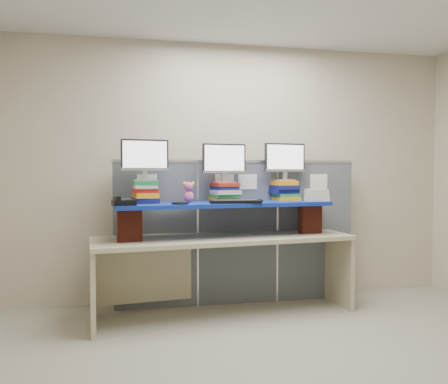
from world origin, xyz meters
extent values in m
cube|color=beige|center=(0.00, 0.00, 1.40)|extent=(5.00, 4.00, 2.80)
cube|color=#AAA694|center=(0.00, 0.00, 0.00)|extent=(5.00, 4.00, 0.01)
cube|color=#4F545D|center=(-0.87, 1.78, 0.75)|extent=(0.85, 0.05, 1.50)
cube|color=#4F545D|center=(0.00, 1.78, 0.75)|extent=(0.85, 0.05, 1.50)
cube|color=#4F545D|center=(0.87, 1.78, 0.75)|extent=(0.85, 0.05, 1.50)
cube|color=silver|center=(0.00, 1.78, 1.51)|extent=(2.60, 0.06, 0.03)
cube|color=white|center=(-0.95, 1.75, 1.30)|extent=(0.20, 0.00, 0.16)
cube|color=white|center=(-0.15, 1.75, 1.30)|extent=(0.20, 0.00, 0.16)
cube|color=white|center=(0.10, 1.75, 1.30)|extent=(0.20, 0.00, 0.16)
cube|color=white|center=(0.90, 1.75, 1.30)|extent=(0.20, 0.00, 0.16)
cube|color=#C4B996|center=(-0.21, 1.46, 0.75)|extent=(2.60, 1.02, 0.04)
cube|color=#C4B996|center=(-1.45, 1.32, 0.36)|extent=(0.12, 0.69, 0.73)
cube|color=#C4B996|center=(1.02, 1.60, 0.36)|extent=(0.12, 0.69, 0.73)
cube|color=maroon|center=(-1.12, 1.31, 0.92)|extent=(0.23, 0.14, 0.30)
cube|color=maroon|center=(0.70, 1.51, 0.92)|extent=(0.23, 0.14, 0.30)
cube|color=#0C3F98|center=(-0.21, 1.46, 1.09)|extent=(2.15, 0.76, 0.04)
cube|color=#131756|center=(-0.97, 1.49, 1.13)|extent=(0.26, 0.29, 0.05)
cube|color=#FD9D17|center=(-0.97, 1.48, 1.18)|extent=(0.25, 0.30, 0.05)
cube|color=red|center=(-0.97, 1.50, 1.22)|extent=(0.25, 0.28, 0.04)
cube|color=beige|center=(-0.97, 1.49, 1.26)|extent=(0.23, 0.29, 0.03)
cube|color=#248840|center=(-0.97, 1.50, 1.30)|extent=(0.25, 0.30, 0.04)
cube|color=#FD9D17|center=(-0.20, 1.59, 1.13)|extent=(0.27, 0.30, 0.04)
cube|color=#248840|center=(-0.19, 1.58, 1.16)|extent=(0.27, 0.29, 0.03)
cube|color=beige|center=(-0.18, 1.57, 1.20)|extent=(0.29, 0.32, 0.04)
cube|color=#131756|center=(-0.18, 1.58, 1.24)|extent=(0.26, 0.30, 0.04)
cube|color=red|center=(-0.18, 1.59, 1.28)|extent=(0.27, 0.32, 0.04)
cube|color=#FD9D17|center=(0.49, 1.65, 1.12)|extent=(0.25, 0.31, 0.03)
cube|color=#248840|center=(0.48, 1.67, 1.16)|extent=(0.25, 0.31, 0.04)
cube|color=#131756|center=(0.47, 1.66, 1.20)|extent=(0.28, 0.29, 0.05)
cube|color=#131756|center=(0.47, 1.65, 1.24)|extent=(0.27, 0.30, 0.04)
cube|color=#FD9D17|center=(0.47, 1.67, 1.29)|extent=(0.24, 0.31, 0.05)
cube|color=#97979B|center=(-0.97, 1.49, 1.33)|extent=(0.21, 0.15, 0.01)
cube|color=#97979B|center=(-0.97, 1.49, 1.37)|extent=(0.05, 0.04, 0.08)
cube|color=black|center=(-0.97, 1.49, 1.56)|extent=(0.45, 0.08, 0.30)
cube|color=white|center=(-0.97, 1.47, 1.56)|extent=(0.41, 0.05, 0.26)
cube|color=#97979B|center=(-0.19, 1.58, 1.30)|extent=(0.21, 0.15, 0.01)
cube|color=#97979B|center=(-0.19, 1.58, 1.35)|extent=(0.05, 0.04, 0.08)
cube|color=black|center=(-0.19, 1.58, 1.54)|extent=(0.45, 0.08, 0.30)
cube|color=white|center=(-0.19, 1.56, 1.54)|extent=(0.41, 0.05, 0.26)
cube|color=#97979B|center=(0.48, 1.66, 1.32)|extent=(0.21, 0.15, 0.01)
cube|color=#97979B|center=(0.48, 1.66, 1.37)|extent=(0.05, 0.04, 0.08)
cube|color=black|center=(0.48, 1.66, 1.56)|extent=(0.45, 0.08, 0.30)
cube|color=white|center=(0.48, 1.64, 1.56)|extent=(0.41, 0.05, 0.26)
cube|color=black|center=(-0.14, 1.30, 1.12)|extent=(0.49, 0.18, 0.03)
cube|color=#2E2E31|center=(-0.14, 1.30, 1.14)|extent=(0.42, 0.13, 0.00)
ellipsoid|color=black|center=(0.12, 1.35, 1.12)|extent=(0.10, 0.13, 0.03)
cube|color=black|center=(-1.16, 1.21, 1.13)|extent=(0.23, 0.21, 0.05)
cube|color=#2E2E31|center=(-1.16, 1.21, 1.16)|extent=(0.11, 0.11, 0.01)
cube|color=black|center=(-1.22, 1.20, 1.17)|extent=(0.08, 0.18, 0.03)
torus|color=black|center=(-0.66, 1.26, 1.12)|extent=(0.19, 0.19, 0.02)
ellipsoid|color=#DF548E|center=(-0.56, 1.49, 1.16)|extent=(0.10, 0.09, 0.11)
sphere|color=#DF548E|center=(-0.56, 1.49, 1.26)|extent=(0.09, 0.09, 0.09)
sphere|color=yellow|center=(-0.60, 1.49, 1.29)|extent=(0.04, 0.04, 0.04)
sphere|color=yellow|center=(-0.52, 1.49, 1.29)|extent=(0.04, 0.04, 0.04)
cube|color=beige|center=(0.76, 1.49, 1.12)|extent=(0.30, 0.26, 0.03)
cube|color=beige|center=(0.76, 1.49, 1.15)|extent=(0.28, 0.25, 0.03)
cube|color=beige|center=(0.76, 1.49, 1.18)|extent=(0.27, 0.23, 0.03)
cube|color=beige|center=(0.76, 1.49, 1.21)|extent=(0.26, 0.22, 0.03)
camera|label=1|loc=(-1.04, -2.73, 1.39)|focal=35.00mm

